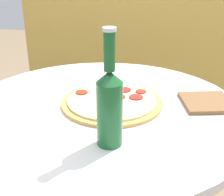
{
  "coord_description": "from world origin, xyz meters",
  "views": [
    {
      "loc": [
        0.18,
        -0.81,
        1.09
      ],
      "look_at": [
        0.03,
        0.02,
        0.71
      ],
      "focal_mm": 50.0,
      "sensor_mm": 36.0,
      "label": 1
    }
  ],
  "objects": [
    {
      "name": "beer_bottle",
      "position": [
        0.06,
        -0.19,
        0.79
      ],
      "size": [
        0.06,
        0.06,
        0.27
      ],
      "color": "#195628",
      "rests_on": "table"
    },
    {
      "name": "table",
      "position": [
        0.0,
        0.0,
        0.51
      ],
      "size": [
        0.84,
        0.84,
        0.69
      ],
      "color": "white",
      "rests_on": "ground_plane"
    },
    {
      "name": "fence_panel",
      "position": [
        0.0,
        0.91,
        0.78
      ],
      "size": [
        1.29,
        0.04,
        1.55
      ],
      "color": "gold",
      "rests_on": "ground_plane"
    },
    {
      "name": "pizza_paddle",
      "position": [
        0.34,
        0.08,
        0.69
      ],
      "size": [
        0.31,
        0.17,
        0.02
      ],
      "rotation": [
        0.0,
        0.0,
        0.23
      ],
      "color": "brown",
      "rests_on": "table"
    },
    {
      "name": "pizza",
      "position": [
        0.03,
        0.02,
        0.7
      ],
      "size": [
        0.3,
        0.3,
        0.02
      ],
      "color": "#C68E47",
      "rests_on": "table"
    }
  ]
}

